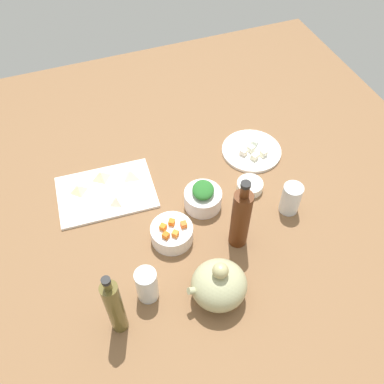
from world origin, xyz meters
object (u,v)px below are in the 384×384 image
object	(u,v)px
cutting_board	(106,192)
bottle_0	(241,218)
bowl_small_side	(250,186)
drinking_glass_1	(147,285)
drinking_glass_0	(291,199)
bowl_carrots	(172,233)
teapot	(219,285)
bowl_greens	(203,199)
plate_tofu	(251,151)
bottle_1	(115,307)

from	to	relation	value
cutting_board	bottle_0	xyz separation A→B (cm)	(-34.58, 33.48, 11.40)
bowl_small_side	drinking_glass_1	size ratio (longest dim) A/B	0.77
bowl_small_side	drinking_glass_0	size ratio (longest dim) A/B	0.81
bottle_0	bowl_carrots	bearing A→B (deg)	-22.41
drinking_glass_1	bowl_carrots	bearing A→B (deg)	-128.51
teapot	drinking_glass_0	bearing A→B (deg)	-148.85
bottle_0	bowl_greens	bearing A→B (deg)	-73.36
bowl_small_side	teapot	bearing A→B (deg)	52.13
bowl_greens	teapot	xyz separation A→B (cm)	(7.91, 32.26, 3.35)
plate_tofu	drinking_glass_0	bearing A→B (deg)	89.77
bowl_small_side	drinking_glass_1	xyz separation A→B (cm)	(44.40, 25.85, 4.27)
drinking_glass_1	bowl_greens	bearing A→B (deg)	-136.72
bowl_carrots	bowl_small_side	world-z (taller)	bowl_carrots
bottle_0	bottle_1	bearing A→B (deg)	18.55
plate_tofu	bowl_small_side	size ratio (longest dim) A/B	2.45
bowl_small_side	drinking_glass_0	distance (cm)	15.52
plate_tofu	teapot	bearing A→B (deg)	55.24
bowl_small_side	plate_tofu	bearing A→B (deg)	-117.67
cutting_board	bowl_greens	xyz separation A→B (cm)	(-29.46, 16.37, 2.65)
bowl_small_side	drinking_glass_0	xyz separation A→B (cm)	(-8.42, 12.42, 3.96)
plate_tofu	bottle_0	xyz separation A→B (cm)	(21.21, 34.19, 11.30)
plate_tofu	drinking_glass_1	distance (cm)	67.87
teapot	drinking_glass_0	size ratio (longest dim) A/B	1.55
drinking_glass_0	bottle_1	bearing A→B (deg)	17.23
bowl_greens	teapot	bearing A→B (deg)	76.23
bowl_carrots	bowl_small_side	distance (cm)	33.36
cutting_board	bowl_carrots	xyz separation A→B (cm)	(-15.45, 25.59, 2.35)
drinking_glass_0	bowl_greens	bearing A→B (deg)	-23.94
bowl_greens	bowl_carrots	world-z (taller)	bowl_greens
bowl_greens	bottle_0	bearing A→B (deg)	106.64
teapot	drinking_glass_1	bearing A→B (deg)	-21.02
teapot	bottle_0	bearing A→B (deg)	-130.70
cutting_board	bowl_carrots	distance (cm)	29.99
bowl_small_side	drinking_glass_1	world-z (taller)	drinking_glass_1
plate_tofu	drinking_glass_0	distance (cm)	29.14
teapot	drinking_glass_0	world-z (taller)	teapot
bottle_0	drinking_glass_0	xyz separation A→B (cm)	(-21.09, -5.48, -6.31)
bowl_small_side	bottle_1	distance (cm)	63.67
bottle_0	cutting_board	bearing A→B (deg)	-44.07
cutting_board	plate_tofu	world-z (taller)	plate_tofu
cutting_board	drinking_glass_1	bearing A→B (deg)	93.93
bowl_small_side	bottle_1	size ratio (longest dim) A/B	0.34
drinking_glass_1	teapot	bearing A→B (deg)	158.98
bowl_greens	bowl_small_side	size ratio (longest dim) A/B	1.39
teapot	plate_tofu	bearing A→B (deg)	-124.76
bowl_greens	bowl_carrots	bearing A→B (deg)	33.36
bottle_0	drinking_glass_1	distance (cm)	33.26
bottle_1	drinking_glass_1	size ratio (longest dim) A/B	2.23
bowl_small_side	bottle_1	xyz separation A→B (cm)	(54.22, 31.85, 10.01)
bottle_1	bottle_0	bearing A→B (deg)	-161.45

